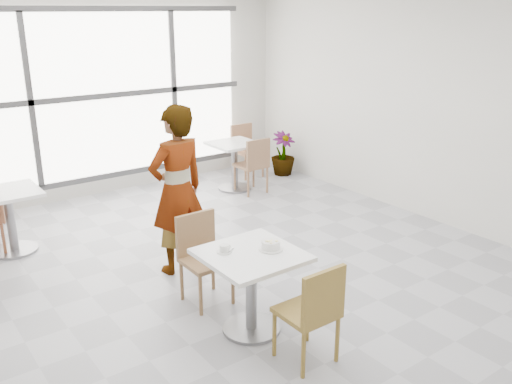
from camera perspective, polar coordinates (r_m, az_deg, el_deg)
floor at (r=6.05m, az=-1.70°, el=-8.27°), size 7.00×7.00×0.00m
wall_back at (r=8.61m, az=-15.36°, el=9.71°), size 6.00×0.00×6.00m
wall_right at (r=7.61m, az=17.32°, el=8.44°), size 0.00×7.00×7.00m
window at (r=8.55m, az=-15.20°, el=9.66°), size 4.60×0.07×2.52m
main_table at (r=4.80m, az=-0.49°, el=-8.81°), size 0.80×0.80×0.75m
chair_near at (r=4.41m, az=6.00°, el=-11.94°), size 0.42×0.42×0.87m
chair_far at (r=5.34m, az=-5.65°, el=-6.20°), size 0.42×0.42×0.87m
oatmeal_bowl at (r=4.75m, az=1.54°, el=-5.51°), size 0.21×0.21×0.09m
coffee_cup at (r=4.71m, az=-3.27°, el=-5.92°), size 0.16×0.13×0.07m
person at (r=5.83m, az=-8.17°, el=0.16°), size 0.71×0.51×1.82m
bg_table_left at (r=6.95m, az=-24.22°, el=-1.97°), size 0.70×0.70×0.75m
bg_table_right at (r=8.59m, az=-2.25°, el=3.43°), size 0.70×0.70×0.75m
bg_chair_right_near at (r=8.37m, az=-0.21°, el=3.13°), size 0.42×0.42×0.87m
bg_chair_right_far at (r=9.32m, az=-1.14°, el=4.74°), size 0.42×0.42×0.87m
plant_right at (r=9.40m, az=2.81°, el=4.01°), size 0.42×0.42×0.74m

